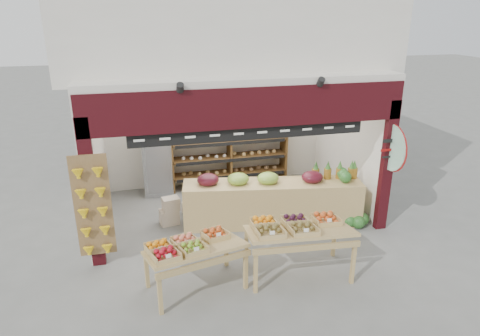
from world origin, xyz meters
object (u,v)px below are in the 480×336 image
Objects in this scene: watermelon_pile at (351,215)px; cardboard_stack at (180,212)px; back_shelving at (229,143)px; display_table_left at (188,248)px; refrigerator at (158,159)px; display_table_right at (295,228)px; mid_counter at (272,201)px.

cardboard_stack is at bearing 164.29° from watermelon_pile.
back_shelving reaches higher than display_table_left.
refrigerator is at bearing 92.86° from display_table_left.
refrigerator is 4.62m from watermelon_pile.
refrigerator reaches higher than cardboard_stack.
display_table_right is at bearing -142.38° from watermelon_pile.
back_shelving is 1.69× the size of refrigerator.
refrigerator is at bearing 145.36° from watermelon_pile.
back_shelving is 4.40m from display_table_left.
cardboard_stack is (0.32, -1.63, -0.65)m from refrigerator.
back_shelving is 3.45m from watermelon_pile.
display_table_right is 2.61× the size of watermelon_pile.
refrigerator is 2.51× the size of watermelon_pile.
cardboard_stack reaches higher than watermelon_pile.
refrigerator is 1.79× the size of cardboard_stack.
refrigerator is 1.79m from cardboard_stack.
mid_counter reaches higher than watermelon_pile.
watermelon_pile is at bearing -14.73° from mid_counter.
mid_counter is at bearing 43.27° from display_table_left.
display_table_right is at bearing 1.17° from display_table_left.
back_shelving reaches higher than display_table_right.
refrigerator is 0.96× the size of display_table_right.
mid_counter reaches higher than display_table_left.
mid_counter is 2.23× the size of display_table_left.
display_table_left reaches higher than cardboard_stack.
display_table_left is (-1.57, -4.09, -0.38)m from back_shelving.
display_table_right is at bearing -55.29° from cardboard_stack.
refrigerator reaches higher than mid_counter.
watermelon_pile is at bearing -15.71° from cardboard_stack.
back_shelving reaches higher than refrigerator.
cardboard_stack is at bearing 87.05° from display_table_left.
display_table_right is (-0.21, -1.81, 0.35)m from mid_counter.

